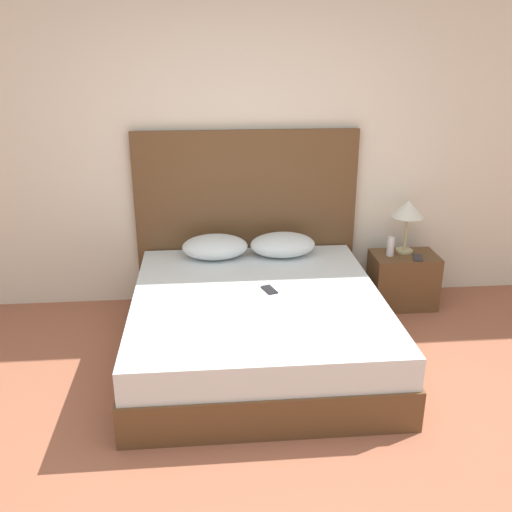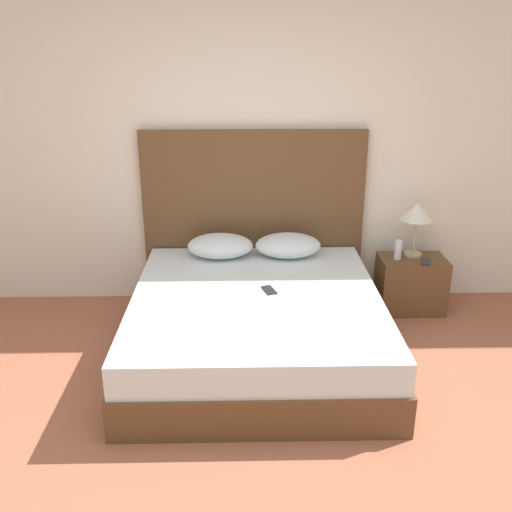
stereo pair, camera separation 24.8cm
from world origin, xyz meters
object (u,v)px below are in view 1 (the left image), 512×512
Objects in this scene: bed at (257,325)px; table_lamp at (408,211)px; phone_on_bed at (269,290)px; nightstand at (403,280)px; phone_on_nightstand at (418,258)px.

table_lamp is (1.33, 0.79, 0.58)m from bed.
table_lamp is at bearing 30.77° from phone_on_bed.
phone_on_nightstand is at bearing -48.82° from nightstand.
nightstand is 3.30× the size of phone_on_nightstand.
bed is 4.25× the size of table_lamp.
nightstand is 0.60m from table_lamp.
phone_on_nightstand is at bearing 23.89° from phone_on_bed.
table_lamp is (0.01, 0.07, 0.59)m from nightstand.
phone_on_bed is (0.09, 0.06, 0.25)m from bed.
table_lamp is at bearing 79.42° from nightstand.
bed is at bearing -149.13° from table_lamp.
phone_on_nightstand is at bearing -68.05° from table_lamp.
phone_on_bed is 1.41m from nightstand.
nightstand is at bearing 131.18° from phone_on_nightstand.
phone_on_nightstand is (0.08, -0.09, 0.24)m from nightstand.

